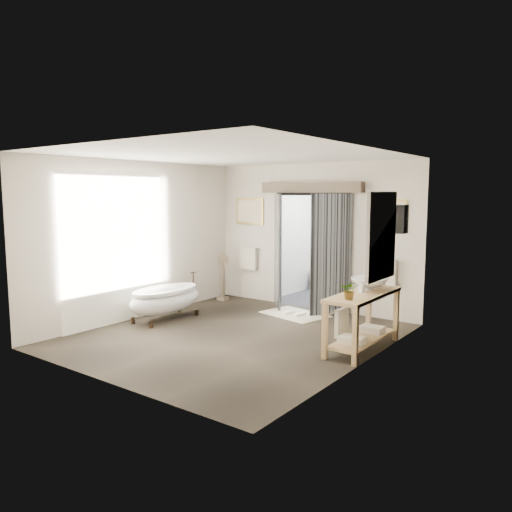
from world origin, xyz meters
name	(u,v)px	position (x,y,z in m)	size (l,w,h in m)	color
ground_plane	(234,336)	(0.00, 0.00, 0.00)	(5.00, 5.00, 0.00)	#42392C
room_shell	(227,222)	(-0.04, -0.11, 1.86)	(4.52, 5.02, 2.91)	beige
shower_room	(345,256)	(0.00, 3.99, 0.91)	(2.22, 2.01, 2.51)	#26252C
back_wall_dressing	(308,231)	(0.00, 2.32, 1.56)	(3.82, 0.72, 2.52)	black
clawfoot_tub	(166,299)	(-1.68, 0.09, 0.38)	(0.72, 1.61, 0.79)	black
vanity	(361,316)	(1.95, 0.57, 0.51)	(0.57, 1.60, 0.85)	tan
pedestal_mirror	(223,280)	(-1.92, 2.01, 0.44)	(0.30, 0.20, 1.03)	brown
rug	(295,314)	(0.04, 1.80, 0.01)	(1.20, 0.80, 0.01)	beige
slippers	(294,313)	(0.06, 1.74, 0.04)	(0.41, 0.29, 0.05)	white
basin	(369,284)	(1.94, 0.85, 0.95)	(0.55, 0.55, 0.19)	white
plant	(350,290)	(2.01, 0.05, 0.98)	(0.24, 0.21, 0.26)	gray
soap_bottle_a	(362,286)	(1.93, 0.61, 0.94)	(0.08, 0.08, 0.18)	gray
soap_bottle_b	(379,281)	(1.96, 1.18, 0.94)	(0.14, 0.14, 0.17)	gray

